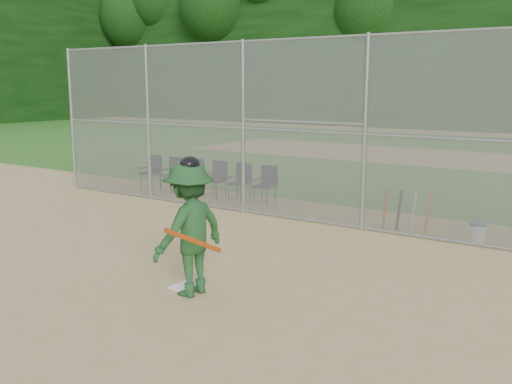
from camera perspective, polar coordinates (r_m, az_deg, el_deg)
The scene contains 15 objects.
ground at distance 8.59m, azimuth -9.35°, elevation -9.84°, with size 100.00×100.00×0.00m, color tan.
grass_strip at distance 24.68m, azimuth 20.23°, elevation 3.07°, with size 100.00×100.00×0.00m, color #2D6B20.
dirt_patch_far at distance 24.68m, azimuth 20.23°, elevation 3.08°, with size 24.00×24.00×0.00m, color tan.
backstop_fence at distance 12.22m, azimuth 6.50°, elevation 6.29°, with size 16.09×0.09×4.00m.
treeline at distance 26.57m, azimuth 22.06°, elevation 15.35°, with size 81.00×60.00×11.00m.
home_plate at distance 8.72m, azimuth -6.94°, elevation -9.39°, with size 0.41×0.41×0.02m, color white.
batter_at_plate at distance 8.19m, azimuth -6.67°, elevation -3.64°, with size 1.06×1.42×2.02m.
water_cooler at distance 11.73m, azimuth 21.25°, elevation -3.81°, with size 0.31×0.31×0.40m.
spare_bats at distance 12.21m, azimuth 14.78°, elevation -1.85°, with size 0.96×0.34×0.84m.
chair_0 at distance 16.91m, azimuth -10.53°, elevation 1.96°, with size 0.54×0.52×0.96m, color black, non-canonical shape.
chair_1 at distance 16.38m, azimuth -8.53°, elevation 1.74°, with size 0.54×0.52×0.96m, color black, non-canonical shape.
chair_2 at distance 15.87m, azimuth -6.40°, elevation 1.51°, with size 0.54×0.52×0.96m, color black, non-canonical shape.
chair_3 at distance 15.38m, azimuth -4.12°, elevation 1.26°, with size 0.54×0.52×0.96m, color black, non-canonical shape.
chair_4 at distance 14.91m, azimuth -1.70°, elevation 0.99°, with size 0.54×0.52×0.96m, color black, non-canonical shape.
chair_5 at distance 14.48m, azimuth 0.86°, elevation 0.70°, with size 0.54×0.52×0.96m, color black, non-canonical shape.
Camera 1 is at (5.51, -5.87, 2.99)m, focal length 40.00 mm.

